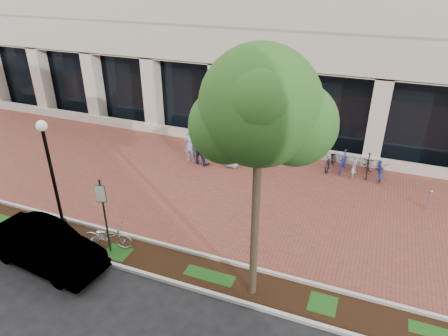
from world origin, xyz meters
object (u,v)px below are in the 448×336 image
at_px(pedestrian_left, 190,145).
at_px(pedestrian_right, 232,148).
at_px(sedan_near_curb, 45,246).
at_px(parking_sign, 104,208).
at_px(locked_bicycle, 108,236).
at_px(pedestrian_mid, 201,144).
at_px(lamppost, 51,170).
at_px(bike_rack_cluster, 355,164).
at_px(bollard, 429,200).
at_px(street_tree, 262,114).

bearing_deg(pedestrian_left, pedestrian_right, 178.86).
distance_m(pedestrian_left, pedestrian_right, 2.08).
bearing_deg(pedestrian_left, sedan_near_curb, 77.15).
distance_m(parking_sign, locked_bicycle, 1.31).
xyz_separation_m(parking_sign, pedestrian_mid, (0.05, 7.26, -0.72)).
bearing_deg(sedan_near_curb, pedestrian_right, -13.05).
height_order(locked_bicycle, pedestrian_mid, pedestrian_mid).
bearing_deg(lamppost, pedestrian_left, 73.76).
relative_size(parking_sign, locked_bicycle, 1.62).
distance_m(lamppost, bike_rack_cluster, 12.90).
distance_m(bollard, bike_rack_cluster, 3.71).
relative_size(locked_bicycle, bollard, 1.94).
relative_size(parking_sign, street_tree, 0.38).
relative_size(lamppost, pedestrian_right, 2.09).
relative_size(pedestrian_right, bollard, 2.27).
xyz_separation_m(bike_rack_cluster, sedan_near_curb, (-8.57, -10.23, 0.23)).
bearing_deg(bollard, parking_sign, -145.94).
bearing_deg(pedestrian_left, bollard, 171.12).
distance_m(parking_sign, street_tree, 6.35).
distance_m(pedestrian_left, pedestrian_mid, 0.58).
xyz_separation_m(pedestrian_right, bike_rack_cluster, (5.54, 1.52, -0.54)).
relative_size(parking_sign, pedestrian_mid, 1.37).
bearing_deg(bollard, pedestrian_mid, 177.45).
bearing_deg(parking_sign, locked_bicycle, 115.31).
bearing_deg(pedestrian_right, street_tree, 121.89).
height_order(lamppost, pedestrian_mid, lamppost).
distance_m(bike_rack_cluster, sedan_near_curb, 13.35).
relative_size(pedestrian_mid, bollard, 2.30).
relative_size(locked_bicycle, pedestrian_mid, 0.84).
height_order(pedestrian_right, bollard, pedestrian_right).
relative_size(locked_bicycle, sedan_near_curb, 0.41).
relative_size(pedestrian_right, sedan_near_curb, 0.48).
bearing_deg(pedestrian_mid, sedan_near_curb, 91.07).
bearing_deg(bike_rack_cluster, bollard, -34.81).
height_order(pedestrian_mid, bike_rack_cluster, pedestrian_mid).
relative_size(street_tree, pedestrian_left, 4.22).
xyz_separation_m(lamppost, bike_rack_cluster, (9.56, 8.44, -1.90)).
distance_m(parking_sign, bike_rack_cluster, 11.53).
height_order(street_tree, pedestrian_right, street_tree).
bearing_deg(pedestrian_right, pedestrian_mid, 14.52).
distance_m(pedestrian_right, sedan_near_curb, 9.23).
height_order(parking_sign, pedestrian_right, parking_sign).
height_order(lamppost, street_tree, street_tree).
xyz_separation_m(pedestrian_left, pedestrian_right, (2.07, 0.19, 0.14)).
bearing_deg(pedestrian_right, bike_rack_cluster, -158.03).
bearing_deg(parking_sign, sedan_near_curb, -159.29).
bearing_deg(pedestrian_mid, lamppost, 80.69).
relative_size(lamppost, pedestrian_left, 2.44).
distance_m(street_tree, sedan_near_curb, 8.26).
height_order(lamppost, bollard, lamppost).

